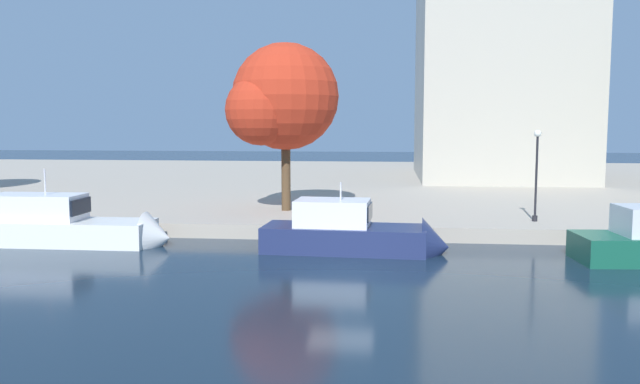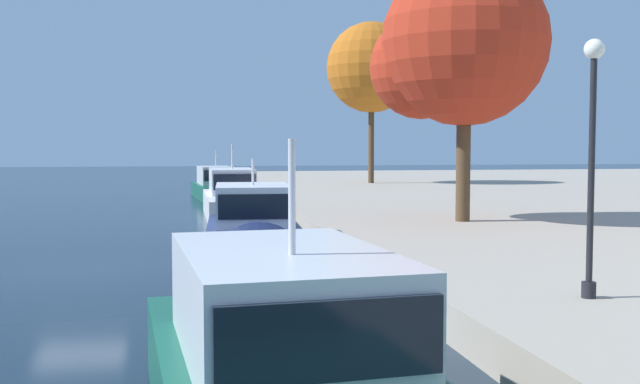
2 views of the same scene
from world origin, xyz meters
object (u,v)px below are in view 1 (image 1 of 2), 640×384
motor_yacht_1 (62,230)px  motor_yacht_2 (357,238)px  lamp_post (537,168)px  tree_0 (279,99)px

motor_yacht_1 → motor_yacht_2: (14.31, -0.34, -0.10)m
motor_yacht_1 → lamp_post: lamp_post is taller
motor_yacht_1 → motor_yacht_2: motor_yacht_1 is taller
motor_yacht_1 → tree_0: size_ratio=1.11×
lamp_post → motor_yacht_1: bearing=-167.9°
lamp_post → tree_0: size_ratio=0.49×
motor_yacht_1 → lamp_post: (23.35, 5.03, 2.82)m
motor_yacht_2 → tree_0: 11.55m
lamp_post → motor_yacht_2: bearing=-149.3°
lamp_post → tree_0: 14.71m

